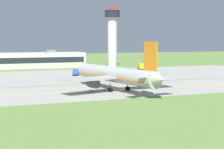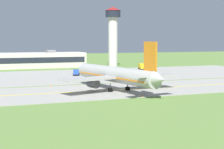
% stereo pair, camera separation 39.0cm
% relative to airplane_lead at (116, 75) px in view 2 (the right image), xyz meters
% --- Properties ---
extents(ground_plane, '(500.00, 500.00, 0.00)m').
position_rel_airplane_lead_xyz_m(ground_plane, '(2.97, 1.10, -4.13)').
color(ground_plane, olive).
extents(taxiway_strip, '(240.00, 28.00, 0.10)m').
position_rel_airplane_lead_xyz_m(taxiway_strip, '(2.97, 1.10, -4.08)').
color(taxiway_strip, '#9E9B93').
rests_on(taxiway_strip, ground).
extents(apron_pad, '(140.00, 52.00, 0.10)m').
position_rel_airplane_lead_xyz_m(apron_pad, '(12.97, 43.10, -4.08)').
color(apron_pad, '#9E9B93').
rests_on(apron_pad, ground).
extents(taxiway_centreline, '(220.00, 0.60, 0.01)m').
position_rel_airplane_lead_xyz_m(taxiway_centreline, '(2.97, 1.10, -4.03)').
color(taxiway_centreline, yellow).
rests_on(taxiway_centreline, taxiway_strip).
extents(airplane_lead, '(32.20, 39.55, 12.70)m').
position_rel_airplane_lead_xyz_m(airplane_lead, '(0.00, 0.00, 0.00)').
color(airplane_lead, '#ADADA8').
rests_on(airplane_lead, ground).
extents(service_truck_baggage, '(3.92, 6.72, 2.59)m').
position_rel_airplane_lead_xyz_m(service_truck_baggage, '(2.09, 43.03, -2.95)').
color(service_truck_baggage, '#264CA5').
rests_on(service_truck_baggage, ground).
extents(service_truck_fuel, '(6.28, 4.54, 2.60)m').
position_rel_airplane_lead_xyz_m(service_truck_fuel, '(12.73, 31.89, -2.60)').
color(service_truck_fuel, silver).
rests_on(service_truck_fuel, ground).
extents(service_truck_catering, '(3.61, 6.33, 2.60)m').
position_rel_airplane_lead_xyz_m(service_truck_catering, '(36.47, 58.89, -2.60)').
color(service_truck_catering, yellow).
rests_on(service_truck_catering, ground).
extents(terminal_building, '(51.74, 13.18, 8.17)m').
position_rel_airplane_lead_xyz_m(terminal_building, '(-7.46, 87.37, -0.63)').
color(terminal_building, beige).
rests_on(terminal_building, ground).
extents(control_tower, '(7.60, 7.60, 28.64)m').
position_rel_airplane_lead_xyz_m(control_tower, '(31.35, 79.72, 13.03)').
color(control_tower, silver).
rests_on(control_tower, ground).
extents(traffic_cone_near_edge, '(0.44, 0.44, 0.60)m').
position_rel_airplane_lead_xyz_m(traffic_cone_near_edge, '(-13.78, 14.15, -3.83)').
color(traffic_cone_near_edge, orange).
rests_on(traffic_cone_near_edge, ground).
extents(traffic_cone_mid_edge, '(0.44, 0.44, 0.60)m').
position_rel_airplane_lead_xyz_m(traffic_cone_mid_edge, '(1.50, -12.27, -3.83)').
color(traffic_cone_mid_edge, orange).
rests_on(traffic_cone_mid_edge, ground).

